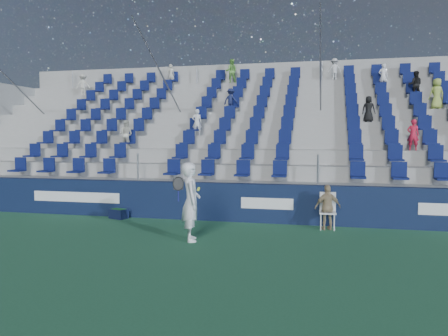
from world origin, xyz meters
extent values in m
plane|color=#2D6A45|center=(0.00, 0.00, 0.00)|extent=(70.00, 70.00, 0.00)
cube|color=#101B3B|center=(0.00, 3.15, 0.60)|extent=(24.00, 0.30, 1.20)
cube|color=white|center=(-5.00, 2.99, 0.62)|extent=(3.20, 0.02, 0.34)
cube|color=white|center=(1.50, 2.99, 0.62)|extent=(1.60, 0.02, 0.34)
cube|color=#A1A19C|center=(0.00, 3.72, 0.60)|extent=(24.00, 0.85, 1.20)
cube|color=#A1A19C|center=(0.00, 4.57, 0.85)|extent=(24.00, 0.85, 1.70)
cube|color=#A1A19C|center=(0.00, 5.42, 1.10)|extent=(24.00, 0.85, 2.20)
cube|color=#A1A19C|center=(0.00, 6.28, 1.35)|extent=(24.00, 0.85, 2.70)
cube|color=#A1A19C|center=(0.00, 7.12, 1.60)|extent=(24.00, 0.85, 3.20)
cube|color=#A1A19C|center=(0.00, 7.97, 1.85)|extent=(24.00, 0.85, 3.70)
cube|color=#A1A19C|center=(0.00, 8.82, 2.10)|extent=(24.00, 0.85, 4.20)
cube|color=#A1A19C|center=(0.00, 9.68, 2.35)|extent=(24.00, 0.85, 4.70)
cube|color=#A1A19C|center=(0.00, 10.52, 2.60)|extent=(24.00, 0.85, 5.20)
cube|color=#A1A19C|center=(0.00, 11.20, 3.10)|extent=(24.00, 0.50, 6.20)
cube|color=#0C154B|center=(0.00, 3.72, 1.55)|extent=(16.05, 0.50, 0.70)
cube|color=#0C154B|center=(0.00, 4.57, 2.05)|extent=(16.05, 0.50, 0.70)
cube|color=#0C154B|center=(0.00, 5.42, 2.55)|extent=(16.05, 0.50, 0.70)
cube|color=#0C154B|center=(0.00, 6.28, 3.05)|extent=(16.05, 0.50, 0.70)
cube|color=#0C154B|center=(0.00, 7.12, 3.55)|extent=(16.05, 0.50, 0.70)
cube|color=#0C154B|center=(0.00, 7.97, 4.05)|extent=(16.05, 0.50, 0.70)
cube|color=#0C154B|center=(0.00, 8.82, 4.55)|extent=(16.05, 0.50, 0.70)
cube|color=#0C154B|center=(0.00, 9.68, 5.05)|extent=(16.05, 0.50, 0.70)
cube|color=#0C154B|center=(0.00, 10.52, 5.55)|extent=(16.05, 0.50, 0.70)
cylinder|color=gray|center=(-3.00, 7.12, 4.35)|extent=(0.06, 7.68, 4.55)
cylinder|color=gray|center=(3.00, 7.12, 4.35)|extent=(0.06, 7.68, 4.55)
cylinder|color=gray|center=(-9.80, 7.12, 4.35)|extent=(0.06, 7.68, 4.55)
imported|color=beige|center=(-8.59, 9.62, 5.24)|extent=(0.80, 0.61, 1.09)
imported|color=silver|center=(3.56, 10.47, 5.71)|extent=(0.71, 0.48, 1.01)
imported|color=#66AC45|center=(-1.22, 10.47, 5.78)|extent=(0.62, 0.51, 1.17)
imported|color=beige|center=(-4.27, 5.38, 2.75)|extent=(0.57, 0.46, 1.09)
imported|color=#A3BE4C|center=(7.30, 7.93, 4.29)|extent=(0.66, 0.53, 1.17)
imported|color=black|center=(4.77, 7.08, 3.69)|extent=(0.54, 0.42, 0.98)
imported|color=black|center=(6.69, 8.77, 4.74)|extent=(0.58, 0.48, 1.09)
imported|color=#1A224E|center=(-0.69, 7.92, 4.20)|extent=(0.72, 0.53, 0.99)
imported|color=red|center=(6.04, 5.38, 2.72)|extent=(0.40, 0.29, 1.03)
imported|color=silver|center=(-1.68, 6.23, 3.22)|extent=(0.44, 0.36, 1.03)
imported|color=#B8B5A6|center=(-4.28, 10.47, 5.72)|extent=(0.39, 0.26, 1.04)
imported|color=white|center=(5.57, 9.62, 5.23)|extent=(0.43, 0.32, 1.06)
imported|color=white|center=(-0.10, 0.36, 1.00)|extent=(0.71, 0.85, 2.00)
cylinder|color=navy|center=(-0.35, 0.11, 1.18)|extent=(0.03, 0.03, 0.28)
torus|color=black|center=(-0.35, 0.11, 1.48)|extent=(0.30, 0.17, 0.28)
plane|color=#262626|center=(-0.35, 0.11, 1.48)|extent=(0.30, 0.16, 0.29)
sphere|color=#BBD932|center=(0.15, 0.16, 1.34)|extent=(0.07, 0.07, 0.07)
sphere|color=#BBD932|center=(0.15, 0.22, 1.37)|extent=(0.07, 0.07, 0.07)
cube|color=white|center=(3.30, 2.55, 0.48)|extent=(0.49, 0.49, 0.04)
cube|color=white|center=(3.30, 2.77, 0.77)|extent=(0.46, 0.07, 0.57)
cylinder|color=white|center=(3.12, 2.36, 0.23)|extent=(0.04, 0.04, 0.46)
cylinder|color=white|center=(3.49, 2.36, 0.23)|extent=(0.04, 0.04, 0.46)
cylinder|color=white|center=(3.12, 2.74, 0.23)|extent=(0.04, 0.04, 0.46)
cylinder|color=white|center=(3.49, 2.74, 0.23)|extent=(0.04, 0.04, 0.46)
imported|color=tan|center=(3.30, 2.50, 0.65)|extent=(0.82, 0.55, 1.29)
cube|color=#0F1638|center=(-3.31, 2.75, 0.15)|extent=(0.65, 0.53, 0.31)
cube|color=#1E662D|center=(-3.31, 2.75, 0.22)|extent=(0.52, 0.40, 0.18)
camera|label=1|loc=(3.20, -10.16, 2.63)|focal=35.00mm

